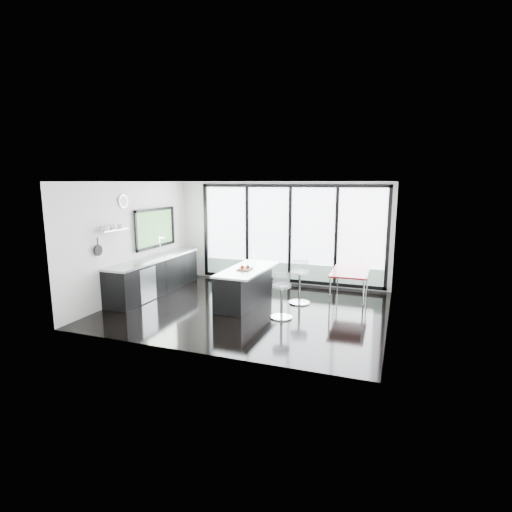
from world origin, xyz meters
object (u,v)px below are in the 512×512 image
at_px(island, 245,285).
at_px(bar_stool_near, 282,301).
at_px(bar_stool_far, 300,287).
at_px(red_table, 349,287).

relative_size(island, bar_stool_near, 2.85).
bearing_deg(bar_stool_near, bar_stool_far, 65.69).
relative_size(island, bar_stool_far, 2.65).
distance_m(bar_stool_near, bar_stool_far, 1.14).
xyz_separation_m(island, bar_stool_near, (1.11, -0.72, -0.06)).
relative_size(island, red_table, 1.43).
bearing_deg(bar_stool_far, red_table, 13.88).
distance_m(island, bar_stool_far, 1.28).
bearing_deg(bar_stool_near, red_table, 34.46).
height_order(bar_stool_near, red_table, red_table).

